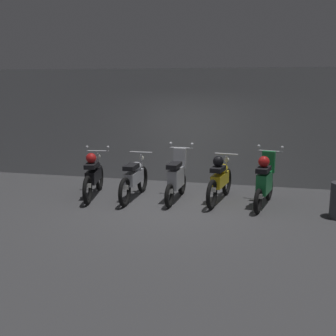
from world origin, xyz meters
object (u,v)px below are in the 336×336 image
motorbike_slot_1 (134,178)px  motorbike_slot_3 (220,179)px  motorbike_slot_4 (265,181)px  motorbike_slot_2 (176,178)px  motorbike_slot_0 (94,175)px

motorbike_slot_1 → motorbike_slot_3: motorbike_slot_3 is taller
motorbike_slot_1 → motorbike_slot_4: (2.96, 0.06, 0.08)m
motorbike_slot_2 → motorbike_slot_3: size_ratio=0.87×
motorbike_slot_0 → motorbike_slot_3: (2.96, 0.27, -0.00)m
motorbike_slot_0 → motorbike_slot_3: bearing=5.2°
motorbike_slot_0 → motorbike_slot_1: size_ratio=0.99×
motorbike_slot_0 → motorbike_slot_1: (0.99, 0.07, -0.04)m
motorbike_slot_2 → motorbike_slot_1: bearing=-175.5°
motorbike_slot_0 → motorbike_slot_3: 2.97m
motorbike_slot_2 → motorbike_slot_4: same height
motorbike_slot_4 → motorbike_slot_2: bearing=179.4°
motorbike_slot_0 → motorbike_slot_3: size_ratio=1.00×
motorbike_slot_3 → motorbike_slot_4: bearing=-8.6°
motorbike_slot_2 → motorbike_slot_4: bearing=-0.6°
motorbike_slot_1 → motorbike_slot_2: bearing=4.5°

